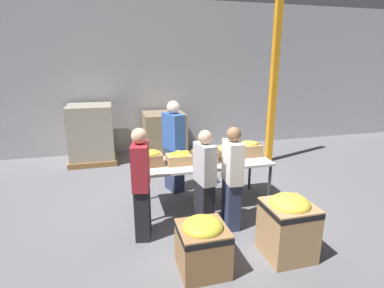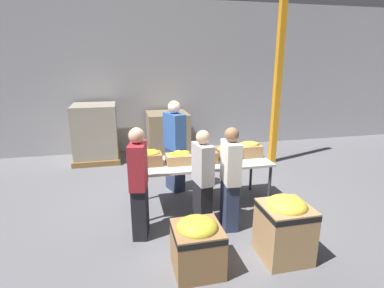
% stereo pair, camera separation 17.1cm
% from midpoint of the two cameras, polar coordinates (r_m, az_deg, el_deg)
% --- Properties ---
extents(ground_plane, '(30.00, 30.00, 0.00)m').
position_cam_midpoint_polar(ground_plane, '(5.42, 2.88, -11.37)').
color(ground_plane, slate).
extents(wall_back, '(16.00, 0.08, 4.00)m').
position_cam_midpoint_polar(wall_back, '(8.43, -3.86, 12.49)').
color(wall_back, '#A8A8AD').
rests_on(wall_back, ground_plane).
extents(sorting_table, '(2.27, 0.88, 0.81)m').
position_cam_midpoint_polar(sorting_table, '(5.12, 3.00, -3.86)').
color(sorting_table, beige).
rests_on(sorting_table, ground_plane).
extents(banana_box_0, '(0.40, 0.32, 0.27)m').
position_cam_midpoint_polar(banana_box_0, '(4.92, -7.17, -2.52)').
color(banana_box_0, olive).
rests_on(banana_box_0, sorting_table).
extents(banana_box_1, '(0.40, 0.29, 0.23)m').
position_cam_midpoint_polar(banana_box_1, '(4.94, -1.63, -2.65)').
color(banana_box_1, tan).
rests_on(banana_box_1, sorting_table).
extents(banana_box_2, '(0.40, 0.32, 0.27)m').
position_cam_midpoint_polar(banana_box_2, '(5.02, 3.34, -2.15)').
color(banana_box_2, olive).
rests_on(banana_box_2, sorting_table).
extents(banana_box_3, '(0.43, 0.32, 0.25)m').
position_cam_midpoint_polar(banana_box_3, '(5.28, 7.85, -1.47)').
color(banana_box_3, olive).
rests_on(banana_box_3, sorting_table).
extents(banana_box_4, '(0.40, 0.33, 0.26)m').
position_cam_midpoint_polar(banana_box_4, '(5.44, 11.69, -0.90)').
color(banana_box_4, tan).
rests_on(banana_box_4, sorting_table).
extents(volunteer_0, '(0.24, 0.43, 1.56)m').
position_cam_midpoint_polar(volunteer_0, '(4.46, 8.38, -6.75)').
color(volunteer_0, '#2D3856').
rests_on(volunteer_0, ground_plane).
extents(volunteer_1, '(0.38, 0.52, 1.75)m').
position_cam_midpoint_polar(volunteer_1, '(5.69, -2.44, -0.59)').
color(volunteer_1, '#2D3856').
rests_on(volunteer_1, ground_plane).
extents(volunteer_2, '(0.29, 0.46, 1.61)m').
position_cam_midpoint_polar(volunteer_2, '(4.25, -8.92, -7.59)').
color(volunteer_2, black).
rests_on(volunteer_2, ground_plane).
extents(volunteer_3, '(0.26, 0.43, 1.51)m').
position_cam_midpoint_polar(volunteer_3, '(4.45, 3.13, -6.96)').
color(volunteer_3, black).
rests_on(volunteer_3, ground_plane).
extents(donation_bin_0, '(0.57, 0.57, 0.69)m').
position_cam_midpoint_polar(donation_bin_0, '(3.75, 2.39, -18.42)').
color(donation_bin_0, olive).
rests_on(donation_bin_0, ground_plane).
extents(donation_bin_1, '(0.59, 0.59, 0.84)m').
position_cam_midpoint_polar(donation_bin_1, '(4.11, 18.40, -14.62)').
color(donation_bin_1, tan).
rests_on(donation_bin_1, ground_plane).
extents(support_pillar, '(0.14, 0.14, 4.00)m').
position_cam_midpoint_polar(support_pillar, '(7.46, 16.67, 11.48)').
color(support_pillar, orange).
rests_on(support_pillar, ground_plane).
extents(pallet_stack_0, '(1.14, 1.14, 1.14)m').
position_cam_midpoint_polar(pallet_stack_0, '(7.97, -4.03, 1.82)').
color(pallet_stack_0, olive).
rests_on(pallet_stack_0, ground_plane).
extents(pallet_stack_1, '(1.13, 1.13, 1.42)m').
position_cam_midpoint_polar(pallet_stack_1, '(7.84, -17.25, 1.97)').
color(pallet_stack_1, olive).
rests_on(pallet_stack_1, ground_plane).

